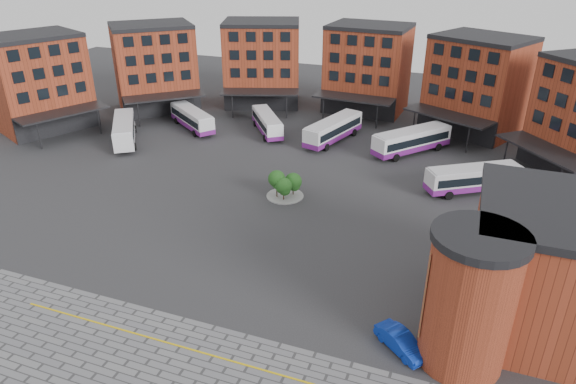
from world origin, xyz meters
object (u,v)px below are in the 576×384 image
(tree_island, at_px, (285,184))
(bus_d, at_px, (333,129))
(bus_c, at_px, (267,123))
(bus_b, at_px, (192,118))
(bus_e, at_px, (412,140))
(blue_car, at_px, (401,342))
(bus_a, at_px, (124,129))
(bus_f, at_px, (473,178))

(tree_island, distance_m, bus_d, 19.93)
(bus_c, bearing_deg, tree_island, -98.03)
(bus_d, bearing_deg, bus_b, -157.54)
(bus_b, height_order, bus_e, bus_e)
(bus_c, distance_m, blue_car, 48.56)
(bus_a, height_order, bus_e, bus_e)
(tree_island, bearing_deg, bus_f, 24.38)
(bus_b, distance_m, bus_e, 34.24)
(blue_car, bearing_deg, tree_island, 78.65)
(blue_car, bearing_deg, bus_f, 31.80)
(tree_island, bearing_deg, bus_b, 141.89)
(tree_island, bearing_deg, bus_e, 58.55)
(tree_island, height_order, bus_f, tree_island)
(bus_d, xyz_separation_m, blue_car, (16.60, -40.16, -1.12))
(bus_a, height_order, bus_d, bus_d)
(bus_e, relative_size, bus_f, 1.02)
(bus_b, bearing_deg, bus_f, -64.42)
(tree_island, relative_size, bus_f, 0.40)
(bus_c, relative_size, bus_e, 0.91)
(bus_a, bearing_deg, bus_f, -34.64)
(bus_a, distance_m, bus_b, 10.80)
(tree_island, height_order, bus_b, tree_island)
(tree_island, bearing_deg, blue_car, -50.34)
(bus_b, distance_m, bus_c, 12.13)
(bus_e, distance_m, bus_f, 13.26)
(bus_c, relative_size, blue_car, 2.28)
(tree_island, bearing_deg, bus_c, 117.77)
(tree_island, relative_size, bus_d, 0.35)
(bus_a, relative_size, blue_car, 2.56)
(bus_d, distance_m, bus_f, 22.94)
(bus_d, height_order, bus_e, bus_e)
(bus_c, xyz_separation_m, bus_d, (10.67, -0.01, 0.21))
(tree_island, height_order, bus_d, tree_island)
(bus_b, bearing_deg, bus_a, 179.53)
(bus_b, xyz_separation_m, bus_e, (34.20, 1.73, 0.14))
(bus_f, bearing_deg, bus_c, -141.67)
(bus_a, xyz_separation_m, blue_car, (45.66, -29.18, -1.29))
(tree_island, distance_m, bus_f, 22.51)
(blue_car, bearing_deg, bus_b, 85.01)
(bus_d, relative_size, bus_e, 1.10)
(bus_d, relative_size, bus_f, 1.12)
(bus_a, bearing_deg, tree_island, -52.25)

